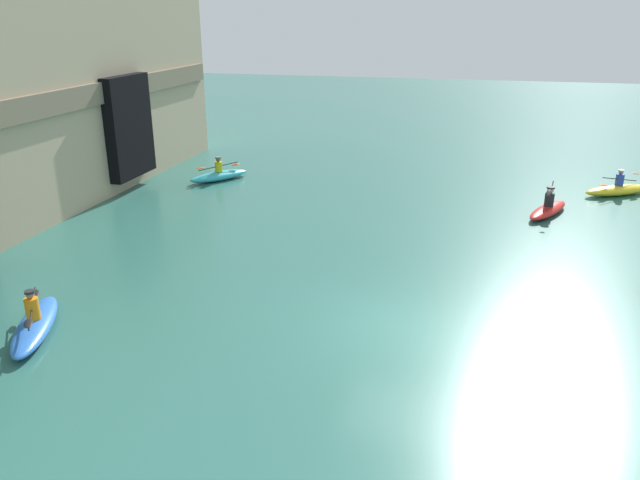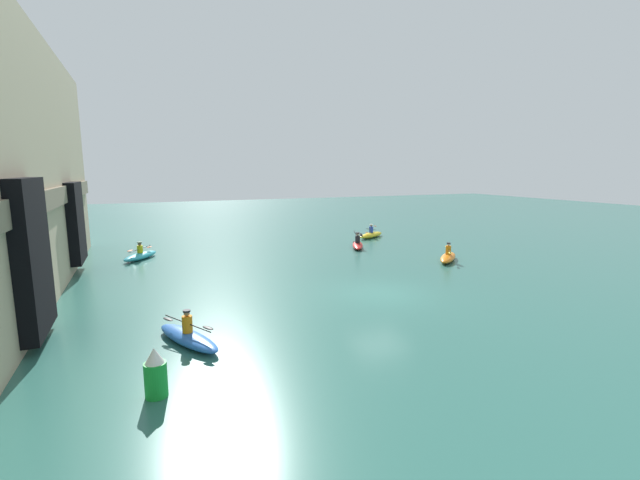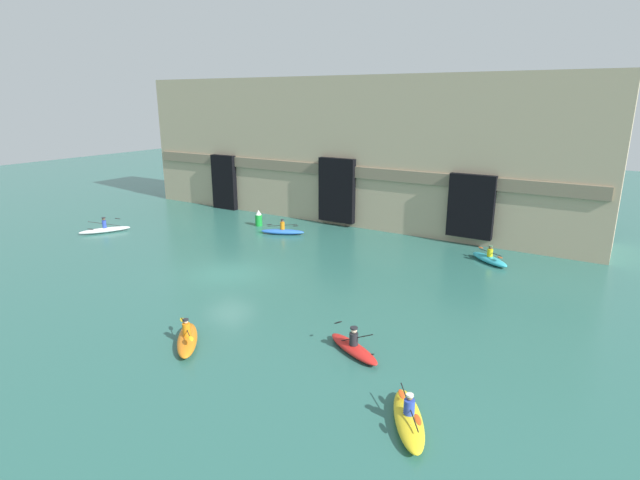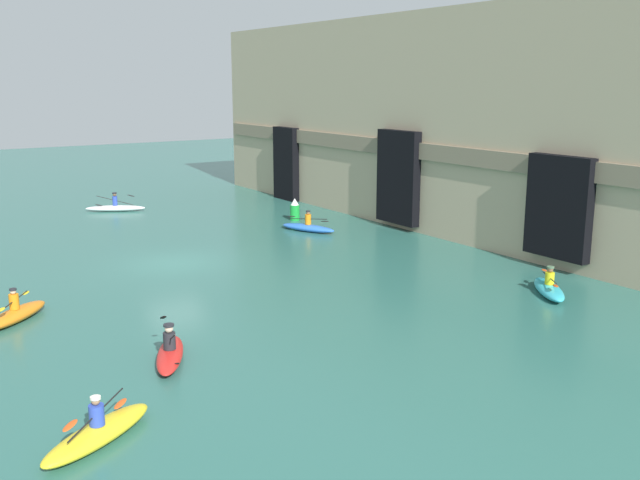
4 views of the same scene
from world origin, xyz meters
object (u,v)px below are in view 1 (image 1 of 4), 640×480
(kayak_cyan, at_px, (219,175))
(kayak_yellow, at_px, (618,189))
(kayak_red, at_px, (548,209))
(kayak_blue, at_px, (35,324))

(kayak_cyan, bearing_deg, kayak_yellow, 132.27)
(kayak_red, relative_size, kayak_cyan, 1.03)
(kayak_blue, bearing_deg, kayak_yellow, 111.56)
(kayak_blue, relative_size, kayak_yellow, 1.02)
(kayak_blue, xyz_separation_m, kayak_yellow, (16.28, -15.87, 0.02))
(kayak_yellow, bearing_deg, kayak_blue, 15.36)
(kayak_blue, bearing_deg, kayak_red, 110.73)
(kayak_red, xyz_separation_m, kayak_cyan, (1.73, 14.11, 0.01))
(kayak_red, relative_size, kayak_yellow, 0.93)
(kayak_blue, distance_m, kayak_red, 18.04)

